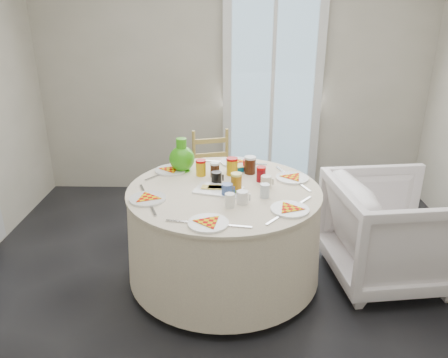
{
  "coord_description": "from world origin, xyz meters",
  "views": [
    {
      "loc": [
        0.01,
        -2.5,
        1.93
      ],
      "look_at": [
        -0.05,
        0.29,
        0.8
      ],
      "focal_mm": 35.0,
      "sensor_mm": 36.0,
      "label": 1
    }
  ],
  "objects_px": {
    "armchair": "(391,231)",
    "wooden_chair": "(214,171)",
    "green_pitcher": "(182,153)",
    "table": "(224,233)"
  },
  "relations": [
    {
      "from": "armchair",
      "to": "wooden_chair",
      "type": "bearing_deg",
      "value": 46.23
    },
    {
      "from": "green_pitcher",
      "to": "table",
      "type": "bearing_deg",
      "value": -38.8
    },
    {
      "from": "armchair",
      "to": "table",
      "type": "bearing_deg",
      "value": 84.0
    },
    {
      "from": "table",
      "to": "wooden_chair",
      "type": "xyz_separation_m",
      "value": [
        -0.12,
        1.01,
        0.09
      ]
    },
    {
      "from": "table",
      "to": "green_pitcher",
      "type": "distance_m",
      "value": 0.69
    },
    {
      "from": "table",
      "to": "armchair",
      "type": "relative_size",
      "value": 1.61
    },
    {
      "from": "wooden_chair",
      "to": "armchair",
      "type": "bearing_deg",
      "value": -50.63
    },
    {
      "from": "armchair",
      "to": "green_pitcher",
      "type": "xyz_separation_m",
      "value": [
        -1.55,
        0.31,
        0.48
      ]
    },
    {
      "from": "table",
      "to": "armchair",
      "type": "xyz_separation_m",
      "value": [
        1.22,
        0.03,
        0.02
      ]
    },
    {
      "from": "green_pitcher",
      "to": "armchair",
      "type": "bearing_deg",
      "value": -3.75
    }
  ]
}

